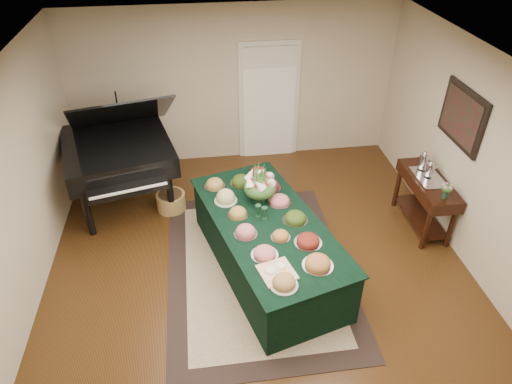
{
  "coord_description": "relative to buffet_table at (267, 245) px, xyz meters",
  "views": [
    {
      "loc": [
        -0.64,
        -4.3,
        4.34
      ],
      "look_at": [
        0.0,
        0.3,
        1.05
      ],
      "focal_mm": 32.0,
      "sensor_mm": 36.0,
      "label": 1
    }
  ],
  "objects": [
    {
      "name": "ground",
      "position": [
        -0.11,
        -0.03,
        -0.39
      ],
      "size": [
        6.0,
        6.0,
        0.0
      ],
      "primitive_type": "plane",
      "color": "black",
      "rests_on": "ground"
    },
    {
      "name": "area_rug",
      "position": [
        -0.13,
        -0.01,
        -0.38
      ],
      "size": [
        2.34,
        3.27,
        0.01
      ],
      "color": "black",
      "rests_on": "ground"
    },
    {
      "name": "kitchen_doorway",
      "position": [
        0.49,
        2.93,
        0.63
      ],
      "size": [
        1.05,
        0.07,
        2.1
      ],
      "color": "silver",
      "rests_on": "ground"
    },
    {
      "name": "buffet_table",
      "position": [
        0.0,
        0.0,
        0.0
      ],
      "size": [
        1.87,
        2.82,
        0.77
      ],
      "color": "black",
      "rests_on": "ground"
    },
    {
      "name": "food_platters",
      "position": [
        -0.02,
        0.08,
        0.43
      ],
      "size": [
        1.34,
        2.44,
        0.13
      ],
      "color": "silver",
      "rests_on": "buffet_table"
    },
    {
      "name": "cutting_board",
      "position": [
        -0.04,
        -0.86,
        0.42
      ],
      "size": [
        0.45,
        0.45,
        0.1
      ],
      "color": "tan",
      "rests_on": "buffet_table"
    },
    {
      "name": "green_goblets",
      "position": [
        -0.07,
        0.09,
        0.47
      ],
      "size": [
        0.15,
        0.14,
        0.18
      ],
      "color": "#15341F",
      "rests_on": "buffet_table"
    },
    {
      "name": "floral_centerpiece",
      "position": [
        -0.03,
        0.46,
        0.64
      ],
      "size": [
        0.44,
        0.44,
        0.44
      ],
      "color": "#15341F",
      "rests_on": "buffet_table"
    },
    {
      "name": "grand_piano",
      "position": [
        -1.97,
        1.78,
        0.55
      ],
      "size": [
        1.88,
        2.09,
        1.84
      ],
      "color": "black",
      "rests_on": "ground"
    },
    {
      "name": "wicker_basket",
      "position": [
        -1.27,
        1.47,
        -0.25
      ],
      "size": [
        0.44,
        0.44,
        0.28
      ],
      "primitive_type": "cylinder",
      "color": "olive",
      "rests_on": "ground"
    },
    {
      "name": "mahogany_sideboard",
      "position": [
        2.39,
        0.57,
        0.23
      ],
      "size": [
        0.45,
        1.19,
        0.81
      ],
      "color": "black",
      "rests_on": "ground"
    },
    {
      "name": "tea_service",
      "position": [
        2.39,
        0.72,
        0.53
      ],
      "size": [
        0.34,
        0.58,
        0.3
      ],
      "color": "silver",
      "rests_on": "mahogany_sideboard"
    },
    {
      "name": "pink_bouquet",
      "position": [
        2.39,
        0.14,
        0.56
      ],
      "size": [
        0.17,
        0.17,
        0.22
      ],
      "color": "#15341F",
      "rests_on": "mahogany_sideboard"
    },
    {
      "name": "wall_painting",
      "position": [
        2.61,
        0.57,
        1.36
      ],
      "size": [
        0.05,
        0.95,
        0.75
      ],
      "color": "black",
      "rests_on": "ground"
    }
  ]
}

